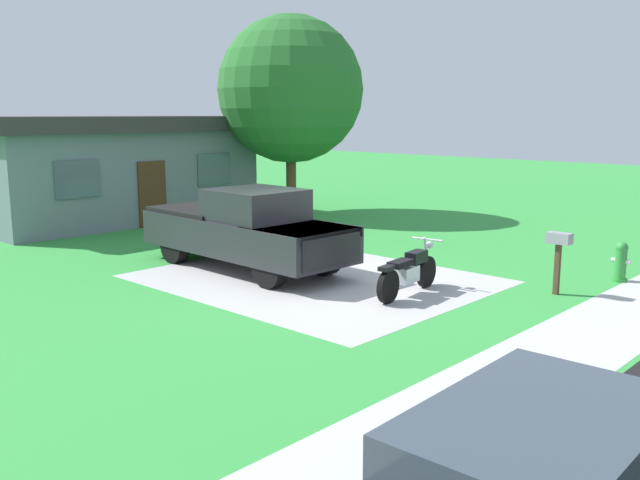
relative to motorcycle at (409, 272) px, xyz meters
name	(u,v)px	position (x,y,z in m)	size (l,w,h in m)	color
ground_plane	(315,279)	(-0.32, 2.28, -0.47)	(80.00, 80.00, 0.00)	green
driveway_pad	(315,279)	(-0.32, 2.28, -0.47)	(5.81, 7.07, 0.01)	#AFAFAF
sidewalk_strip	(584,339)	(-0.32, -3.72, -0.47)	(36.00, 1.80, 0.01)	#B8B8B3
motorcycle	(409,272)	(0.00, 0.00, 0.00)	(2.21, 0.70, 1.09)	black
pickup_truck	(244,228)	(-0.67, 4.25, 0.48)	(2.16, 5.68, 1.90)	black
fire_hydrant	(621,262)	(4.05, -2.70, -0.05)	(0.32, 0.40, 0.87)	#2D8C38
mailbox	(559,247)	(2.05, -2.17, 0.51)	(0.26, 0.48, 1.26)	#4C3823
shade_tree	(290,90)	(6.28, 9.71, 3.94)	(5.13, 5.13, 6.99)	brown
neighbor_house	(110,167)	(1.31, 13.54, 1.32)	(9.60, 5.60, 3.50)	slate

